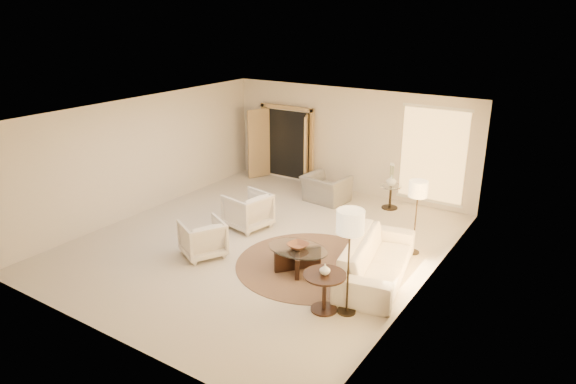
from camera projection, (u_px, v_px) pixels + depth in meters
The scene contains 18 objects.
room at pixel (261, 180), 10.53m from camera, with size 7.04×8.04×2.83m.
windows_right at pixel (426, 216), 8.85m from camera, with size 0.10×6.40×2.40m, color #FFC366, non-canonical shape.
window_back_corner at pixel (433, 156), 12.49m from camera, with size 1.70×0.10×2.40m, color #FFC366, non-canonical shape.
curtains_right at pixel (439, 202), 9.61m from camera, with size 0.06×5.20×2.60m, color beige, non-canonical shape.
french_doors at pixel (286, 145), 14.63m from camera, with size 1.95×0.66×2.16m.
area_rug at pixel (311, 264), 10.02m from camera, with size 2.96×2.96×0.01m, color #40281B.
sofa at pixel (377, 259), 9.43m from camera, with size 2.56×1.00×0.75m, color silver.
armchair_left at pixel (248, 209), 11.61m from camera, with size 0.87×0.82×0.90m, color silver.
armchair_right at pixel (203, 236), 10.28m from camera, with size 0.80×0.75×0.82m, color silver.
accent_chair at pixel (326, 184), 13.18m from camera, with size 1.07×0.70×0.94m, color gray.
coffee_table at pixel (298, 256), 9.75m from camera, with size 1.32×1.32×0.45m.
end_table at pixel (324, 286), 8.36m from camera, with size 0.71×0.71×0.67m.
side_table at pixel (390, 194), 12.76m from camera, with size 0.52×0.52×0.60m.
floor_lamp_near at pixel (418, 192), 10.08m from camera, with size 0.38×0.38×1.55m.
floor_lamp_far at pixel (350, 227), 7.94m from camera, with size 0.44×0.44×1.81m.
bowl at pixel (298, 246), 9.68m from camera, with size 0.39×0.39×0.09m, color brown.
end_vase at pixel (325, 269), 8.26m from camera, with size 0.18×0.18×0.18m, color white.
side_vase at pixel (391, 180), 12.63m from camera, with size 0.25×0.25×0.27m, color white.
Camera 1 is at (5.91, -8.08, 4.71)m, focal length 32.00 mm.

